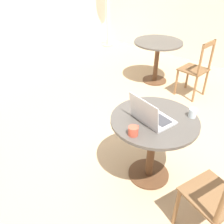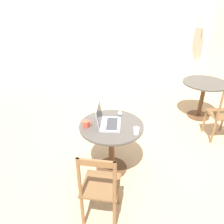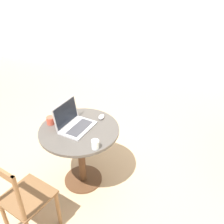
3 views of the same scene
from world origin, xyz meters
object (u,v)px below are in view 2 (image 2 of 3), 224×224
(chair_near_front, at_px, (100,188))
(mug, at_px, (86,124))
(mouse, at_px, (120,113))
(cafe_table_mid, at_px, (204,90))
(chair_mid_front, at_px, (223,115))
(floor_lamp, at_px, (203,24))
(drinking_glass, at_px, (136,131))
(cafe_table_near, at_px, (111,135))
(laptop, at_px, (107,121))

(chair_near_front, xyz_separation_m, mug, (-0.07, 0.76, 0.32))
(chair_near_front, xyz_separation_m, mouse, (0.41, 1.00, 0.29))
(mouse, bearing_deg, cafe_table_mid, 27.05)
(cafe_table_mid, xyz_separation_m, chair_mid_front, (-0.07, -0.77, -0.11))
(floor_lamp, xyz_separation_m, mug, (-3.28, -3.19, -0.73))
(chair_mid_front, relative_size, drinking_glass, 10.93)
(floor_lamp, distance_m, drinking_glass, 4.44)
(chair_near_front, xyz_separation_m, drinking_glass, (0.50, 0.50, 0.32))
(chair_mid_front, distance_m, mug, 2.32)
(floor_lamp, height_order, drinking_glass, floor_lamp)
(cafe_table_near, xyz_separation_m, mouse, (0.16, 0.25, 0.18))
(cafe_table_mid, height_order, laptop, laptop)
(chair_mid_front, bearing_deg, floor_lamp, 69.79)
(cafe_table_near, xyz_separation_m, floor_lamp, (2.96, 3.20, 0.93))
(cafe_table_mid, bearing_deg, floor_lamp, 64.74)
(cafe_table_near, height_order, laptop, laptop)
(chair_mid_front, relative_size, mouse, 9.37)
(chair_mid_front, height_order, mouse, chair_mid_front)
(laptop, bearing_deg, drinking_glass, -39.82)
(cafe_table_near, distance_m, drinking_glass, 0.41)
(cafe_table_mid, bearing_deg, mug, -153.11)
(chair_mid_front, distance_m, mouse, 1.81)
(chair_mid_front, height_order, floor_lamp, floor_lamp)
(floor_lamp, bearing_deg, laptop, -133.39)
(chair_near_front, height_order, laptop, laptop)
(chair_mid_front, height_order, laptop, laptop)
(chair_mid_front, distance_m, drinking_glass, 1.84)
(cafe_table_near, xyz_separation_m, chair_mid_front, (1.94, 0.43, -0.11))
(chair_near_front, bearing_deg, chair_mid_front, 28.24)
(cafe_table_mid, relative_size, chair_near_front, 0.89)
(chair_near_front, height_order, chair_mid_front, same)
(cafe_table_mid, xyz_separation_m, floor_lamp, (0.95, 2.01, 0.93))
(chair_near_front, xyz_separation_m, floor_lamp, (3.20, 3.95, 1.05))
(cafe_table_mid, xyz_separation_m, mouse, (-1.85, -0.94, 0.18))
(mouse, bearing_deg, mug, -153.74)
(cafe_table_near, height_order, mug, mug)
(cafe_table_mid, height_order, chair_mid_front, chair_mid_front)
(drinking_glass, bearing_deg, laptop, 140.18)
(floor_lamp, bearing_deg, cafe_table_mid, -115.26)
(chair_near_front, height_order, floor_lamp, floor_lamp)
(mug, bearing_deg, chair_mid_front, 10.43)
(laptop, distance_m, mouse, 0.33)
(chair_mid_front, xyz_separation_m, mouse, (-1.77, -0.18, 0.29))
(cafe_table_mid, xyz_separation_m, drinking_glass, (-1.75, -1.44, 0.21))
(mug, bearing_deg, drinking_glass, -24.34)
(mouse, xyz_separation_m, drinking_glass, (0.09, -0.50, 0.03))
(chair_near_front, bearing_deg, mug, 95.58)
(cafe_table_near, xyz_separation_m, chair_near_front, (-0.25, -0.74, -0.11))
(cafe_table_mid, bearing_deg, cafe_table_near, -149.27)
(cafe_table_near, bearing_deg, chair_near_front, -108.33)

